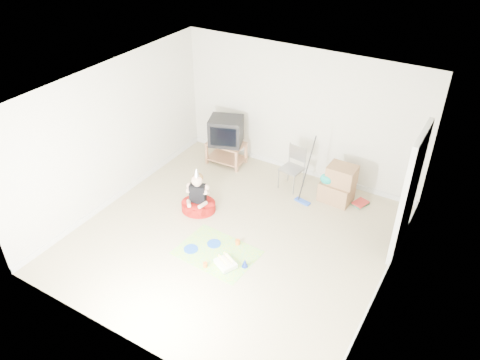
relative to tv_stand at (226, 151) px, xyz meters
The scene contains 16 objects.
ground 2.45m from the tv_stand, 55.28° to the right, with size 5.00×5.00×0.00m, color tan.
doorway_recess 4.02m from the tv_stand, 11.70° to the right, with size 0.02×0.90×2.05m, color black.
tv_stand is the anchor object (origin of this frame).
crt_tv 0.48m from the tv_stand, ahead, with size 0.65×0.54×0.56m, color black.
folding_chair 1.59m from the tv_stand, ahead, with size 0.45×0.43×0.88m.
cardboard_boxes 2.51m from the tv_stand, ahead, with size 0.61×0.48×0.74m.
floor_mop 2.04m from the tv_stand, 13.53° to the right, with size 0.32×0.41×1.24m.
book_pile 2.97m from the tv_stand, ahead, with size 0.32×0.36×0.06m.
seated_woman 1.74m from the tv_stand, 75.02° to the right, with size 0.81×0.81×0.90m.
party_mat 2.84m from the tv_stand, 61.08° to the right, with size 1.27×0.92×0.01m, color #E43097.
birthday_cake 3.15m from the tv_stand, 58.16° to the right, with size 0.40×0.37×0.15m.
blue_plate_near 2.64m from the tv_stand, 62.49° to the right, with size 0.23×0.23×0.01m, color blue.
blue_plate_far 2.81m from the tv_stand, 69.98° to the right, with size 0.24×0.24×0.01m, color blue.
orange_cup_near 2.64m from the tv_stand, 53.84° to the right, with size 0.08×0.08×0.09m, color orange.
orange_cup_far 3.17m from the tv_stand, 63.97° to the right, with size 0.07×0.07×0.08m, color orange.
blue_party_hat 3.18m from the tv_stand, 52.69° to the right, with size 0.11×0.11×0.15m, color #1933B5.
Camera 1 is at (3.23, -5.20, 5.19)m, focal length 35.00 mm.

